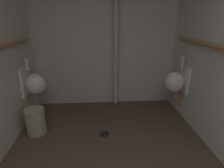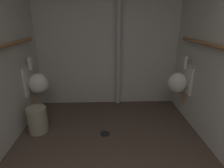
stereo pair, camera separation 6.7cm
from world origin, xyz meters
TOP-DOWN VIEW (x-y plane):
  - floor at (0.00, 1.61)m, footprint 2.67×3.33m
  - wall_back at (0.00, 3.24)m, footprint 2.67×0.06m
  - urinal_left_mid at (-1.13, 2.65)m, footprint 0.32×0.30m
  - urinal_right_mid at (1.13, 2.61)m, footprint 0.32×0.30m
  - standpipe_back_wall at (0.19, 3.13)m, footprint 0.08×0.08m
  - floor_drain at (-0.06, 2.13)m, footprint 0.14×0.14m
  - waste_bin at (-1.03, 2.24)m, footprint 0.27×0.27m

SIDE VIEW (x-z plane):
  - floor at x=0.00m, z-range -0.08..0.00m
  - floor_drain at x=-0.06m, z-range 0.00..0.01m
  - waste_bin at x=-1.03m, z-range 0.00..0.38m
  - urinal_left_mid at x=-1.13m, z-range 0.23..0.98m
  - urinal_right_mid at x=1.13m, z-range 0.23..0.98m
  - wall_back at x=0.00m, z-range 0.00..2.60m
  - standpipe_back_wall at x=0.19m, z-range 0.02..2.58m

